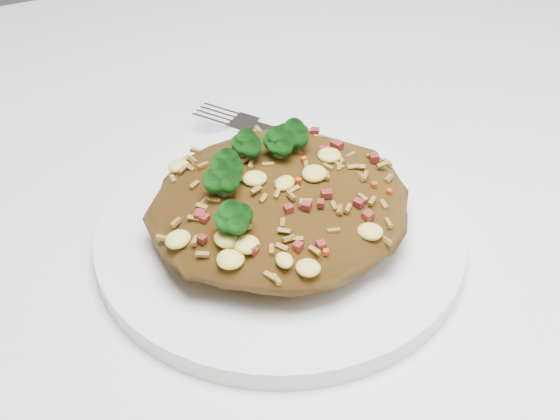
{
  "coord_description": "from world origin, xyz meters",
  "views": [
    {
      "loc": [
        -0.03,
        -0.39,
        1.1
      ],
      "look_at": [
        0.12,
        -0.04,
        0.78
      ],
      "focal_mm": 50.0,
      "sensor_mm": 36.0,
      "label": 1
    }
  ],
  "objects_px": {
    "plate": "(280,236)",
    "fork": "(299,140)",
    "dining_table": "(108,347)",
    "fried_rice": "(279,194)"
  },
  "relations": [
    {
      "from": "dining_table",
      "to": "plate",
      "type": "xyz_separation_m",
      "value": [
        0.12,
        -0.04,
        0.1
      ]
    },
    {
      "from": "fried_rice",
      "to": "fork",
      "type": "relative_size",
      "value": 1.22
    },
    {
      "from": "dining_table",
      "to": "fried_rice",
      "type": "bearing_deg",
      "value": -17.98
    },
    {
      "from": "dining_table",
      "to": "fried_rice",
      "type": "relative_size",
      "value": 7.17
    },
    {
      "from": "dining_table",
      "to": "plate",
      "type": "height_order",
      "value": "plate"
    },
    {
      "from": "dining_table",
      "to": "plate",
      "type": "bearing_deg",
      "value": -18.13
    },
    {
      "from": "dining_table",
      "to": "fork",
      "type": "relative_size",
      "value": 8.78
    },
    {
      "from": "dining_table",
      "to": "fork",
      "type": "xyz_separation_m",
      "value": [
        0.17,
        0.04,
        0.11
      ]
    },
    {
      "from": "plate",
      "to": "fork",
      "type": "bearing_deg",
      "value": 58.57
    },
    {
      "from": "plate",
      "to": "fork",
      "type": "height_order",
      "value": "fork"
    }
  ]
}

